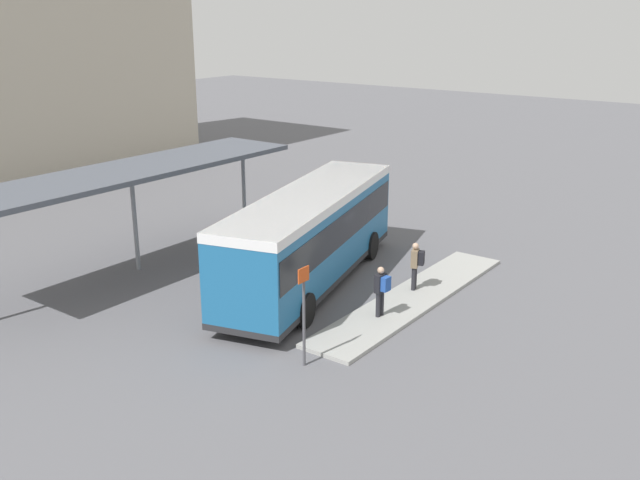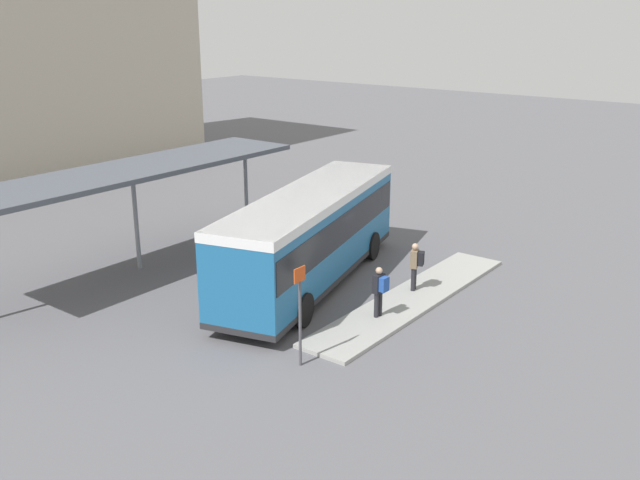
{
  "view_description": "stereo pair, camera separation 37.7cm",
  "coord_description": "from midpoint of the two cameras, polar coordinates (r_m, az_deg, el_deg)",
  "views": [
    {
      "loc": [
        -18.45,
        -14.06,
        9.1
      ],
      "look_at": [
        0.53,
        0.0,
        1.47
      ],
      "focal_mm": 40.0,
      "sensor_mm": 36.0,
      "label": 1
    },
    {
      "loc": [
        -18.23,
        -14.36,
        9.1
      ],
      "look_at": [
        0.53,
        0.0,
        1.47
      ],
      "focal_mm": 40.0,
      "sensor_mm": 36.0,
      "label": 2
    }
  ],
  "objects": [
    {
      "name": "ground_plane",
      "position": [
        24.92,
        -0.31,
        -3.52
      ],
      "size": [
        120.0,
        120.0,
        0.0
      ],
      "primitive_type": "plane",
      "color": "#5B5B60"
    },
    {
      "name": "curb_island",
      "position": [
        23.72,
        7.82,
        -4.68
      ],
      "size": [
        10.13,
        1.8,
        0.12
      ],
      "color": "#9E9E99",
      "rests_on": "ground_plane"
    },
    {
      "name": "city_bus",
      "position": [
        24.3,
        -0.31,
        0.67
      ],
      "size": [
        10.92,
        5.13,
        3.27
      ],
      "rotation": [
        0.0,
        0.0,
        0.26
      ],
      "color": "#1E6093",
      "rests_on": "ground_plane"
    },
    {
      "name": "pedestrian_waiting",
      "position": [
        21.78,
        5.3,
        -3.9
      ],
      "size": [
        0.41,
        0.43,
        1.6
      ],
      "rotation": [
        0.0,
        0.0,
        1.49
      ],
      "color": "#232328",
      "rests_on": "curb_island"
    },
    {
      "name": "pedestrian_companion",
      "position": [
        23.98,
        8.11,
        -1.87
      ],
      "size": [
        0.47,
        0.5,
        1.64
      ],
      "rotation": [
        0.0,
        0.0,
        1.91
      ],
      "color": "#232328",
      "rests_on": "curb_island"
    },
    {
      "name": "bicycle_green",
      "position": [
        32.36,
        3.31,
        2.23
      ],
      "size": [
        0.48,
        1.75,
        0.75
      ],
      "rotation": [
        0.0,
        0.0,
        -1.54
      ],
      "color": "black",
      "rests_on": "ground_plane"
    },
    {
      "name": "bicycle_yellow",
      "position": [
        32.99,
        2.35,
        2.48
      ],
      "size": [
        0.48,
        1.54,
        0.67
      ],
      "rotation": [
        0.0,
        0.0,
        1.58
      ],
      "color": "black",
      "rests_on": "ground_plane"
    },
    {
      "name": "bicycle_blue",
      "position": [
        33.33,
        1.06,
        2.67
      ],
      "size": [
        0.48,
        1.59,
        0.69
      ],
      "rotation": [
        0.0,
        0.0,
        -1.62
      ],
      "color": "black",
      "rests_on": "ground_plane"
    },
    {
      "name": "station_shelter",
      "position": [
        26.16,
        -14.41,
        5.3
      ],
      "size": [
        13.67,
        3.2,
        3.8
      ],
      "color": "#4C515B",
      "rests_on": "ground_plane"
    },
    {
      "name": "platform_sign",
      "position": [
        18.79,
        -1.04,
        -5.77
      ],
      "size": [
        0.44,
        0.08,
        2.8
      ],
      "color": "#4C4C51",
      "rests_on": "ground_plane"
    }
  ]
}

